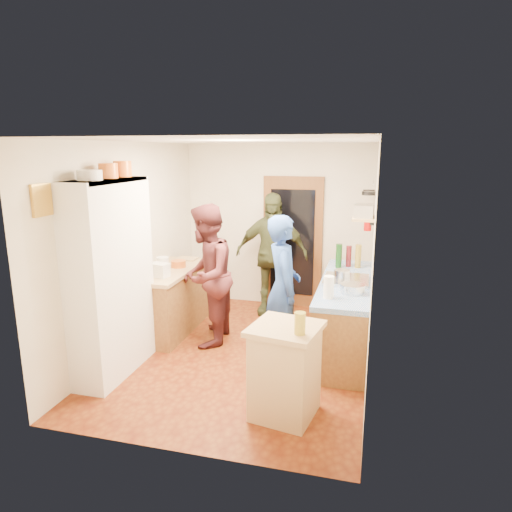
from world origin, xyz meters
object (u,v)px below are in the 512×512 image
at_px(person_hob, 286,288).
at_px(person_left, 210,275).
at_px(right_counter_base, 345,316).
at_px(person_back, 272,254).
at_px(hutch_body, 111,279).
at_px(island_base, 285,373).

height_order(person_hob, person_left, person_left).
xyz_separation_m(right_counter_base, person_hob, (-0.69, -0.43, 0.46)).
bearing_deg(person_back, right_counter_base, -44.63).
relative_size(hutch_body, person_back, 1.17).
height_order(hutch_body, person_hob, hutch_body).
bearing_deg(right_counter_base, island_base, -104.62).
distance_m(island_base, person_hob, 1.38).
distance_m(person_left, person_back, 1.38).
xyz_separation_m(right_counter_base, person_left, (-1.73, -0.25, 0.50)).
bearing_deg(person_hob, person_left, 60.68).
height_order(right_counter_base, person_hob, person_hob).
xyz_separation_m(island_base, person_back, (-0.73, 2.72, 0.51)).
distance_m(hutch_body, island_base, 2.20).
relative_size(island_base, person_left, 0.47).
distance_m(right_counter_base, person_left, 1.82).
bearing_deg(island_base, right_counter_base, 75.38).
bearing_deg(person_hob, island_base, 170.84).
xyz_separation_m(island_base, person_hob, (-0.24, 1.29, 0.45)).
bearing_deg(person_back, island_base, -79.00).
height_order(hutch_body, island_base, hutch_body).
bearing_deg(person_left, right_counter_base, 92.73).
height_order(hutch_body, right_counter_base, hutch_body).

